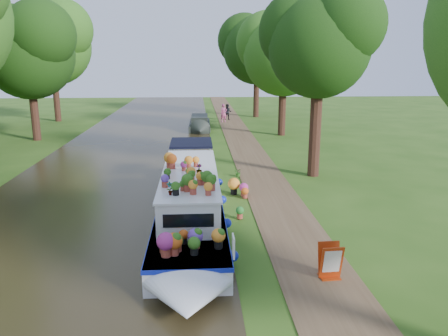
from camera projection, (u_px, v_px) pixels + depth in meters
ground at (244, 195)px, 18.76m from camera, size 100.00×100.00×0.00m
canal_water at (103, 197)px, 18.40m from camera, size 10.00×100.00×0.02m
towpath at (272, 194)px, 18.83m from camera, size 2.20×100.00×0.03m
plant_boat at (190, 199)px, 15.45m from camera, size 2.29×13.52×2.25m
tree_near_overhang at (319, 39)px, 20.36m from camera, size 5.52×5.28×8.99m
tree_near_mid at (284, 49)px, 32.08m from camera, size 6.90×6.60×9.40m
tree_near_far at (257, 45)px, 42.56m from camera, size 7.59×7.26×10.30m
tree_far_c at (28, 46)px, 30.00m from camera, size 7.13×6.82×9.59m
tree_far_d at (51, 40)px, 39.39m from camera, size 8.05×7.70×10.85m
second_boat at (200, 124)px, 36.20m from camera, size 1.78×5.95×1.15m
sandwich_board at (330, 263)px, 11.52m from camera, size 0.60×0.50×0.94m
pedestrian_pink at (224, 113)px, 40.10m from camera, size 0.72×0.60×1.68m
pedestrian_dark at (228, 112)px, 41.59m from camera, size 0.83×0.71×1.50m
verge_plant at (238, 172)px, 21.68m from camera, size 0.47×0.45×0.42m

